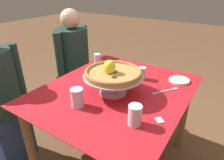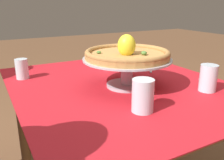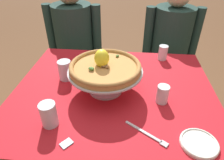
{
  "view_description": "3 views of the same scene",
  "coord_description": "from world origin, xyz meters",
  "px_view_note": "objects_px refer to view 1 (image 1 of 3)",
  "views": [
    {
      "loc": [
        -1.03,
        -0.65,
        1.39
      ],
      "look_at": [
        -0.03,
        0.01,
        0.8
      ],
      "focal_mm": 31.61,
      "sensor_mm": 36.0,
      "label": 1
    },
    {
      "loc": [
        -0.94,
        0.56,
        1.08
      ],
      "look_at": [
        -0.03,
        0.06,
        0.75
      ],
      "focal_mm": 38.93,
      "sensor_mm": 36.0,
      "label": 2
    },
    {
      "loc": [
        0.08,
        -0.9,
        1.4
      ],
      "look_at": [
        -0.01,
        0.01,
        0.77
      ],
      "focal_mm": 32.12,
      "sensor_mm": 36.0,
      "label": 3
    }
  ],
  "objects_px": {
    "side_plate": "(179,80)",
    "sugar_packet": "(160,120)",
    "water_glass_side_left": "(77,99)",
    "water_glass_back_right": "(97,60)",
    "water_glass_front_left": "(135,116)",
    "diner_right": "(74,66)",
    "pizza_stand": "(113,80)",
    "water_glass_side_right": "(142,74)",
    "pizza": "(113,72)",
    "dinner_fork": "(167,91)"
  },
  "relations": [
    {
      "from": "dinner_fork",
      "to": "pizza_stand",
      "type": "bearing_deg",
      "value": 126.38
    },
    {
      "from": "side_plate",
      "to": "diner_right",
      "type": "bearing_deg",
      "value": 87.22
    },
    {
      "from": "water_glass_back_right",
      "to": "sugar_packet",
      "type": "bearing_deg",
      "value": -121.15
    },
    {
      "from": "pizza_stand",
      "to": "dinner_fork",
      "type": "relative_size",
      "value": 2.16
    },
    {
      "from": "water_glass_front_left",
      "to": "sugar_packet",
      "type": "relative_size",
      "value": 2.34
    },
    {
      "from": "pizza_stand",
      "to": "dinner_fork",
      "type": "height_order",
      "value": "pizza_stand"
    },
    {
      "from": "water_glass_side_left",
      "to": "sugar_packet",
      "type": "bearing_deg",
      "value": -73.66
    },
    {
      "from": "dinner_fork",
      "to": "diner_right",
      "type": "relative_size",
      "value": 0.16
    },
    {
      "from": "water_glass_side_left",
      "to": "water_glass_back_right",
      "type": "height_order",
      "value": "water_glass_side_left"
    },
    {
      "from": "pizza_stand",
      "to": "pizza",
      "type": "bearing_deg",
      "value": 143.67
    },
    {
      "from": "water_glass_side_right",
      "to": "pizza_stand",
      "type": "bearing_deg",
      "value": 167.04
    },
    {
      "from": "pizza",
      "to": "dinner_fork",
      "type": "distance_m",
      "value": 0.41
    },
    {
      "from": "pizza",
      "to": "dinner_fork",
      "type": "xyz_separation_m",
      "value": [
        0.22,
        -0.3,
        -0.15
      ]
    },
    {
      "from": "pizza",
      "to": "water_glass_side_right",
      "type": "bearing_deg",
      "value": -13.12
    },
    {
      "from": "water_glass_front_left",
      "to": "pizza_stand",
      "type": "bearing_deg",
      "value": 51.7
    },
    {
      "from": "water_glass_side_right",
      "to": "water_glass_front_left",
      "type": "bearing_deg",
      "value": -158.26
    },
    {
      "from": "water_glass_back_right",
      "to": "sugar_packet",
      "type": "height_order",
      "value": "water_glass_back_right"
    },
    {
      "from": "side_plate",
      "to": "sugar_packet",
      "type": "distance_m",
      "value": 0.55
    },
    {
      "from": "water_glass_side_left",
      "to": "water_glass_back_right",
      "type": "relative_size",
      "value": 1.17
    },
    {
      "from": "side_plate",
      "to": "sugar_packet",
      "type": "xyz_separation_m",
      "value": [
        -0.54,
        -0.05,
        -0.01
      ]
    },
    {
      "from": "water_glass_front_left",
      "to": "water_glass_back_right",
      "type": "relative_size",
      "value": 1.15
    },
    {
      "from": "dinner_fork",
      "to": "water_glass_side_right",
      "type": "bearing_deg",
      "value": 70.76
    },
    {
      "from": "pizza",
      "to": "sugar_packet",
      "type": "height_order",
      "value": "pizza"
    },
    {
      "from": "water_glass_side_right",
      "to": "dinner_fork",
      "type": "bearing_deg",
      "value": -109.24
    },
    {
      "from": "side_plate",
      "to": "dinner_fork",
      "type": "xyz_separation_m",
      "value": [
        -0.21,
        0.03,
        -0.01
      ]
    },
    {
      "from": "pizza_stand",
      "to": "dinner_fork",
      "type": "bearing_deg",
      "value": -53.62
    },
    {
      "from": "water_glass_front_left",
      "to": "water_glass_side_right",
      "type": "height_order",
      "value": "water_glass_front_left"
    },
    {
      "from": "sugar_packet",
      "to": "water_glass_front_left",
      "type": "bearing_deg",
      "value": 135.05
    },
    {
      "from": "water_glass_front_left",
      "to": "dinner_fork",
      "type": "bearing_deg",
      "value": -3.03
    },
    {
      "from": "pizza_stand",
      "to": "side_plate",
      "type": "height_order",
      "value": "pizza_stand"
    },
    {
      "from": "pizza",
      "to": "diner_right",
      "type": "bearing_deg",
      "value": 59.56
    },
    {
      "from": "side_plate",
      "to": "water_glass_side_left",
      "type": "bearing_deg",
      "value": 148.17
    },
    {
      "from": "sugar_packet",
      "to": "side_plate",
      "type": "bearing_deg",
      "value": 5.2
    },
    {
      "from": "dinner_fork",
      "to": "water_glass_side_left",
      "type": "bearing_deg",
      "value": 140.45
    },
    {
      "from": "dinner_fork",
      "to": "side_plate",
      "type": "bearing_deg",
      "value": -8.21
    },
    {
      "from": "water_glass_front_left",
      "to": "water_glass_back_right",
      "type": "bearing_deg",
      "value": 49.74
    },
    {
      "from": "water_glass_back_right",
      "to": "dinner_fork",
      "type": "distance_m",
      "value": 0.72
    },
    {
      "from": "side_plate",
      "to": "diner_right",
      "type": "relative_size",
      "value": 0.13
    },
    {
      "from": "water_glass_front_left",
      "to": "sugar_packet",
      "type": "distance_m",
      "value": 0.15
    },
    {
      "from": "pizza_stand",
      "to": "water_glass_side_right",
      "type": "relative_size",
      "value": 4.1
    },
    {
      "from": "sugar_packet",
      "to": "water_glass_back_right",
      "type": "bearing_deg",
      "value": 58.85
    },
    {
      "from": "water_glass_front_left",
      "to": "water_glass_back_right",
      "type": "distance_m",
      "value": 0.89
    },
    {
      "from": "water_glass_front_left",
      "to": "diner_right",
      "type": "xyz_separation_m",
      "value": [
        0.7,
        1.11,
        -0.21
      ]
    },
    {
      "from": "water_glass_front_left",
      "to": "sugar_packet",
      "type": "height_order",
      "value": "water_glass_front_left"
    },
    {
      "from": "water_glass_side_left",
      "to": "water_glass_front_left",
      "type": "bearing_deg",
      "value": -84.43
    },
    {
      "from": "water_glass_front_left",
      "to": "dinner_fork",
      "type": "height_order",
      "value": "water_glass_front_left"
    },
    {
      "from": "water_glass_side_right",
      "to": "sugar_packet",
      "type": "height_order",
      "value": "water_glass_side_right"
    },
    {
      "from": "water_glass_back_right",
      "to": "side_plate",
      "type": "xyz_separation_m",
      "value": [
        0.07,
        -0.73,
        -0.03
      ]
    },
    {
      "from": "pizza",
      "to": "water_glass_side_right",
      "type": "xyz_separation_m",
      "value": [
        0.3,
        -0.07,
        -0.11
      ]
    },
    {
      "from": "water_glass_side_right",
      "to": "side_plate",
      "type": "distance_m",
      "value": 0.29
    }
  ]
}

